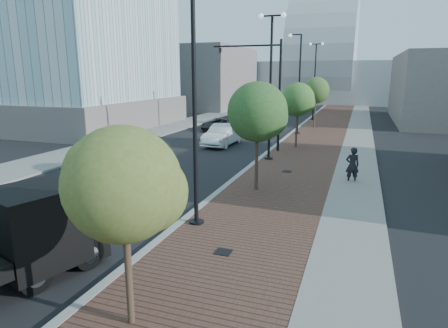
% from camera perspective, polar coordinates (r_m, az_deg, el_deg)
% --- Properties ---
extents(sidewalk, '(7.00, 140.00, 0.12)m').
position_cam_1_polar(sidewalk, '(43.00, 15.88, 5.25)').
color(sidewalk, '#4C2D23').
rests_on(sidewalk, ground).
extents(concrete_strip, '(2.40, 140.00, 0.13)m').
position_cam_1_polar(concrete_strip, '(42.92, 19.49, 4.99)').
color(concrete_strip, slate).
rests_on(concrete_strip, ground).
extents(curb, '(0.30, 140.00, 0.14)m').
position_cam_1_polar(curb, '(43.36, 11.25, 5.57)').
color(curb, gray).
rests_on(curb, ground).
extents(west_sidewalk, '(4.00, 140.00, 0.12)m').
position_cam_1_polar(west_sidewalk, '(47.01, -4.71, 6.34)').
color(west_sidewalk, slate).
rests_on(west_sidewalk, ground).
extents(white_sedan, '(1.95, 5.19, 1.69)m').
position_cam_1_polar(white_sedan, '(31.12, -0.17, 4.36)').
color(white_sedan, silver).
rests_on(white_sedan, ground).
extents(dark_car_mid, '(2.85, 4.65, 1.20)m').
position_cam_1_polar(dark_car_mid, '(39.55, -0.91, 5.89)').
color(dark_car_mid, black).
rests_on(dark_car_mid, ground).
extents(dark_car_far, '(3.60, 5.84, 1.58)m').
position_cam_1_polar(dark_car_far, '(57.28, 9.16, 8.18)').
color(dark_car_far, black).
rests_on(dark_car_far, ground).
extents(pedestrian, '(0.80, 0.63, 1.93)m').
position_cam_1_polar(pedestrian, '(21.21, 18.50, -0.19)').
color(pedestrian, black).
rests_on(pedestrian, ground).
extents(streetlight_1, '(1.44, 0.56, 9.21)m').
position_cam_1_polar(streetlight_1, '(13.84, -4.82, 7.85)').
color(streetlight_1, black).
rests_on(streetlight_1, ground).
extents(streetlight_2, '(1.72, 0.56, 9.28)m').
position_cam_1_polar(streetlight_2, '(25.20, 6.90, 11.27)').
color(streetlight_2, black).
rests_on(streetlight_2, ground).
extents(streetlight_3, '(1.44, 0.56, 9.21)m').
position_cam_1_polar(streetlight_3, '(37.02, 10.90, 10.97)').
color(streetlight_3, black).
rests_on(streetlight_3, ground).
extents(streetlight_4, '(1.72, 0.56, 9.28)m').
position_cam_1_polar(streetlight_4, '(48.88, 13.28, 11.90)').
color(streetlight_4, black).
rests_on(streetlight_4, ground).
extents(traffic_mast, '(5.09, 0.20, 8.00)m').
position_cam_1_polar(traffic_mast, '(28.32, 6.47, 11.81)').
color(traffic_mast, black).
rests_on(traffic_mast, ground).
extents(tree_0, '(2.52, 2.49, 4.62)m').
position_cam_1_polar(tree_0, '(8.30, -14.38, -3.00)').
color(tree_0, '#382619').
rests_on(tree_0, ground).
extents(tree_1, '(2.84, 2.84, 5.31)m').
position_cam_1_polar(tree_1, '(18.24, 5.14, 7.65)').
color(tree_1, '#382619').
rests_on(tree_1, ground).
extents(tree_2, '(2.56, 2.54, 5.03)m').
position_cam_1_polar(tree_2, '(29.99, 10.97, 9.36)').
color(tree_2, '#382619').
rests_on(tree_2, ground).
extents(tree_3, '(2.74, 2.74, 5.35)m').
position_cam_1_polar(tree_3, '(41.86, 13.55, 10.56)').
color(tree_3, '#382619').
rests_on(tree_3, ground).
extents(tower_podium, '(19.00, 19.00, 3.00)m').
position_cam_1_polar(tower_podium, '(46.06, -21.67, 7.13)').
color(tower_podium, slate).
rests_on(tower_podium, ground).
extents(convention_center, '(50.00, 30.00, 50.00)m').
position_cam_1_polar(convention_center, '(87.94, 14.59, 13.02)').
color(convention_center, '#A0A7AA').
rests_on(convention_center, ground).
extents(commercial_block_nw, '(14.00, 20.00, 10.00)m').
position_cam_1_polar(commercial_block_nw, '(67.81, -3.24, 12.63)').
color(commercial_block_nw, '#69625F').
rests_on(commercial_block_nw, ground).
extents(utility_cover_1, '(0.50, 0.50, 0.02)m').
position_cam_1_polar(utility_cover_1, '(12.48, -0.08, -12.90)').
color(utility_cover_1, black).
rests_on(utility_cover_1, sidewalk).
extents(utility_cover_2, '(0.50, 0.50, 0.02)m').
position_cam_1_polar(utility_cover_2, '(22.56, 9.34, -1.08)').
color(utility_cover_2, black).
rests_on(utility_cover_2, sidewalk).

